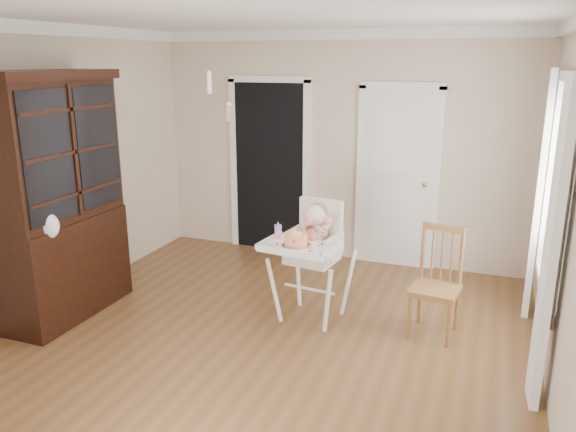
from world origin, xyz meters
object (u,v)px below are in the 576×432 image
at_px(high_chair, 312,247).
at_px(china_cabinet, 58,198).
at_px(sippy_cup, 278,231).
at_px(cake, 296,239).
at_px(dining_chair, 436,286).

height_order(high_chair, china_cabinet, china_cabinet).
relative_size(high_chair, sippy_cup, 7.12).
bearing_deg(high_chair, cake, -96.29).
distance_m(sippy_cup, china_cabinet, 2.05).
bearing_deg(dining_chair, cake, -156.51).
xyz_separation_m(high_chair, cake, (-0.06, -0.26, 0.15)).
bearing_deg(china_cabinet, high_chair, 17.76).
bearing_deg(dining_chair, china_cabinet, -159.64).
distance_m(china_cabinet, dining_chair, 3.51).
relative_size(sippy_cup, dining_chair, 0.17).
height_order(sippy_cup, dining_chair, dining_chair).
bearing_deg(china_cabinet, cake, 11.75).
bearing_deg(china_cabinet, dining_chair, 13.49).
relative_size(china_cabinet, dining_chair, 2.34).
bearing_deg(dining_chair, high_chair, -168.59).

